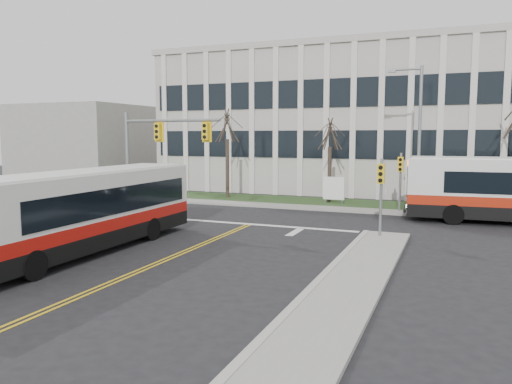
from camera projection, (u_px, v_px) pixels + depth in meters
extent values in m
plane|color=black|center=(171.00, 258.00, 19.97)|extent=(120.00, 120.00, 0.00)
cube|color=#9E9B93|center=(323.00, 326.00, 12.56)|extent=(2.00, 26.00, 0.14)
cube|color=#9E9B93|center=(364.00, 211.00, 32.10)|extent=(44.00, 1.60, 0.14)
cube|color=#2C491F|center=(371.00, 205.00, 34.68)|extent=(44.00, 5.00, 0.12)
cube|color=beige|center=(394.00, 123.00, 45.08)|extent=(40.00, 16.00, 12.00)
cube|color=#9E9B93|center=(90.00, 144.00, 53.16)|extent=(12.00, 12.00, 8.00)
cylinder|color=slate|center=(128.00, 166.00, 28.98)|extent=(0.22, 0.22, 6.20)
cylinder|color=slate|center=(171.00, 121.00, 27.57)|extent=(6.00, 0.16, 0.16)
cube|color=yellow|center=(158.00, 132.00, 27.80)|extent=(0.34, 0.24, 0.92)
cube|color=yellow|center=(206.00, 131.00, 26.68)|extent=(0.34, 0.24, 0.92)
cylinder|color=slate|center=(381.00, 199.00, 23.53)|extent=(0.14, 0.14, 3.80)
cube|color=yellow|center=(381.00, 174.00, 23.21)|extent=(0.34, 0.24, 0.92)
cylinder|color=slate|center=(400.00, 183.00, 31.36)|extent=(0.14, 0.14, 3.80)
cube|color=yellow|center=(401.00, 164.00, 31.04)|extent=(0.34, 0.24, 0.92)
cylinder|color=slate|center=(419.00, 140.00, 31.33)|extent=(0.20, 0.20, 9.20)
cylinder|color=slate|center=(407.00, 69.00, 31.17)|extent=(1.80, 0.14, 0.14)
cube|color=slate|center=(392.00, 71.00, 31.51)|extent=(0.50, 0.25, 0.18)
cylinder|color=slate|center=(325.00, 198.00, 35.33)|extent=(0.08, 0.08, 1.00)
cylinder|color=slate|center=(342.00, 199.00, 34.88)|extent=(0.08, 0.08, 1.00)
cube|color=white|center=(334.00, 188.00, 35.03)|extent=(1.50, 0.12, 1.60)
cylinder|color=#42352B|center=(227.00, 169.00, 38.53)|extent=(0.28, 0.28, 4.62)
cylinder|color=#42352B|center=(329.00, 175.00, 35.76)|extent=(0.28, 0.28, 4.09)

